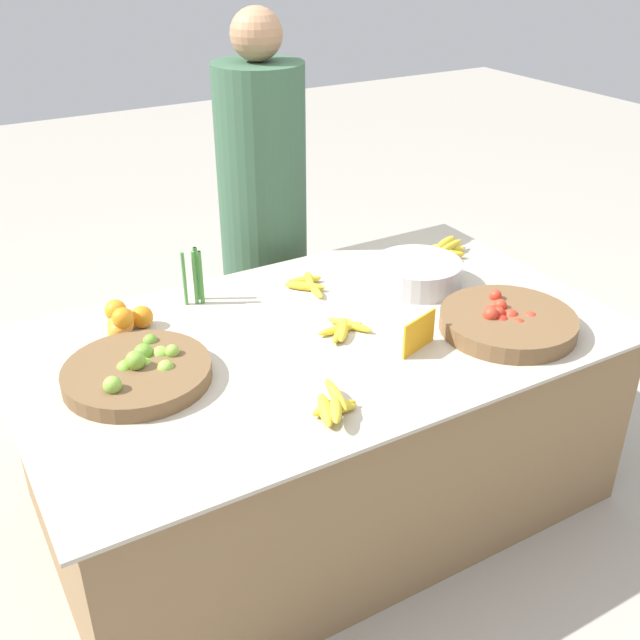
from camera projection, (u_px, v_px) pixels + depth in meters
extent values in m
plane|color=#ADA599|center=(320.00, 496.00, 2.63)|extent=(12.00, 12.00, 0.00)
cube|color=olive|center=(320.00, 422.00, 2.48)|extent=(1.77, 1.04, 0.64)
cube|color=#BCB29E|center=(320.00, 336.00, 2.32)|extent=(1.84, 1.08, 0.01)
cylinder|color=brown|center=(137.00, 373.00, 2.08)|extent=(0.41, 0.41, 0.05)
sphere|color=#89BC42|center=(172.00, 351.00, 2.12)|extent=(0.04, 0.04, 0.04)
sphere|color=#89BC42|center=(166.00, 368.00, 2.07)|extent=(0.05, 0.05, 0.05)
sphere|color=#89BC42|center=(161.00, 355.00, 2.14)|extent=(0.05, 0.05, 0.05)
sphere|color=#6BA333|center=(150.00, 341.00, 2.19)|extent=(0.04, 0.04, 0.04)
sphere|color=#6BA333|center=(143.00, 353.00, 2.12)|extent=(0.06, 0.06, 0.06)
sphere|color=#7AB238|center=(126.00, 369.00, 2.07)|extent=(0.05, 0.05, 0.05)
sphere|color=#89BC42|center=(112.00, 385.00, 1.96)|extent=(0.05, 0.05, 0.05)
sphere|color=#7AB238|center=(145.00, 367.00, 2.10)|extent=(0.05, 0.05, 0.05)
sphere|color=#7AB238|center=(136.00, 360.00, 2.05)|extent=(0.06, 0.06, 0.06)
sphere|color=#6BA333|center=(137.00, 362.00, 2.06)|extent=(0.04, 0.04, 0.04)
cylinder|color=brown|center=(508.00, 322.00, 2.33)|extent=(0.42, 0.42, 0.06)
sphere|color=red|center=(501.00, 322.00, 2.30)|extent=(0.05, 0.05, 0.05)
sphere|color=red|center=(496.00, 295.00, 2.40)|extent=(0.04, 0.04, 0.04)
sphere|color=red|center=(510.00, 317.00, 2.32)|extent=(0.05, 0.05, 0.05)
sphere|color=red|center=(500.00, 305.00, 2.35)|extent=(0.04, 0.04, 0.04)
sphere|color=red|center=(491.00, 312.00, 2.35)|extent=(0.05, 0.05, 0.05)
sphere|color=red|center=(499.00, 313.00, 2.31)|extent=(0.04, 0.04, 0.04)
sphere|color=red|center=(519.00, 325.00, 2.29)|extent=(0.04, 0.04, 0.04)
sphere|color=red|center=(491.00, 314.00, 2.29)|extent=(0.05, 0.05, 0.05)
sphere|color=red|center=(530.00, 319.00, 2.32)|extent=(0.05, 0.05, 0.05)
sphere|color=red|center=(498.00, 306.00, 2.39)|extent=(0.04, 0.04, 0.04)
sphere|color=red|center=(499.00, 304.00, 2.43)|extent=(0.05, 0.05, 0.05)
sphere|color=orange|center=(119.00, 331.00, 2.26)|extent=(0.07, 0.07, 0.07)
sphere|color=orange|center=(120.00, 330.00, 2.28)|extent=(0.06, 0.06, 0.06)
sphere|color=orange|center=(120.00, 325.00, 2.29)|extent=(0.08, 0.08, 0.08)
sphere|color=orange|center=(124.00, 319.00, 2.32)|extent=(0.07, 0.07, 0.07)
sphere|color=orange|center=(142.00, 317.00, 2.34)|extent=(0.07, 0.07, 0.07)
sphere|color=orange|center=(116.00, 310.00, 2.28)|extent=(0.07, 0.07, 0.07)
sphere|color=orange|center=(123.00, 318.00, 2.25)|extent=(0.06, 0.06, 0.06)
cylinder|color=#B7B7BF|center=(418.00, 273.00, 2.60)|extent=(0.30, 0.30, 0.09)
cube|color=orange|center=(419.00, 334.00, 2.21)|extent=(0.15, 0.05, 0.11)
cylinder|color=#4C8E42|center=(184.00, 279.00, 2.45)|extent=(0.01, 0.01, 0.19)
cylinder|color=#4C8E42|center=(195.00, 278.00, 2.45)|extent=(0.01, 0.01, 0.19)
cylinder|color=#4C8E42|center=(197.00, 273.00, 2.48)|extent=(0.01, 0.01, 0.19)
cylinder|color=#428438|center=(196.00, 274.00, 2.48)|extent=(0.01, 0.01, 0.19)
cylinder|color=#428438|center=(201.00, 277.00, 2.46)|extent=(0.01, 0.01, 0.19)
cylinder|color=#428438|center=(201.00, 278.00, 2.45)|extent=(0.01, 0.01, 0.19)
ellipsoid|color=yellow|center=(340.00, 329.00, 2.32)|extent=(0.16, 0.04, 0.03)
ellipsoid|color=yellow|center=(350.00, 325.00, 2.34)|extent=(0.10, 0.15, 0.03)
ellipsoid|color=yellow|center=(342.00, 331.00, 2.30)|extent=(0.14, 0.12, 0.03)
ellipsoid|color=yellow|center=(343.00, 330.00, 2.31)|extent=(0.11, 0.13, 0.03)
ellipsoid|color=yellow|center=(446.00, 248.00, 2.86)|extent=(0.14, 0.10, 0.03)
ellipsoid|color=yellow|center=(445.00, 255.00, 2.80)|extent=(0.16, 0.09, 0.04)
ellipsoid|color=yellow|center=(444.00, 251.00, 2.84)|extent=(0.05, 0.12, 0.03)
ellipsoid|color=yellow|center=(450.00, 252.00, 2.83)|extent=(0.08, 0.11, 0.03)
ellipsoid|color=yellow|center=(447.00, 254.00, 2.82)|extent=(0.05, 0.14, 0.03)
ellipsoid|color=yellow|center=(451.00, 246.00, 2.84)|extent=(0.15, 0.07, 0.03)
ellipsoid|color=yellow|center=(445.00, 243.00, 2.85)|extent=(0.15, 0.09, 0.03)
ellipsoid|color=yellow|center=(335.00, 409.00, 1.95)|extent=(0.12, 0.06, 0.03)
ellipsoid|color=yellow|center=(334.00, 408.00, 1.95)|extent=(0.13, 0.04, 0.03)
ellipsoid|color=yellow|center=(325.00, 410.00, 1.94)|extent=(0.08, 0.14, 0.04)
ellipsoid|color=yellow|center=(336.00, 394.00, 1.96)|extent=(0.06, 0.16, 0.03)
ellipsoid|color=yellow|center=(336.00, 410.00, 1.90)|extent=(0.08, 0.11, 0.03)
ellipsoid|color=yellow|center=(309.00, 280.00, 2.62)|extent=(0.07, 0.12, 0.03)
ellipsoid|color=yellow|center=(304.00, 280.00, 2.62)|extent=(0.13, 0.05, 0.03)
ellipsoid|color=yellow|center=(305.00, 286.00, 2.58)|extent=(0.13, 0.12, 0.03)
ellipsoid|color=yellow|center=(315.00, 290.00, 2.56)|extent=(0.05, 0.13, 0.03)
cylinder|color=#385B42|center=(264.00, 233.00, 3.02)|extent=(0.35, 0.35, 1.33)
sphere|color=#A87A56|center=(256.00, 34.00, 2.66)|extent=(0.19, 0.19, 0.19)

